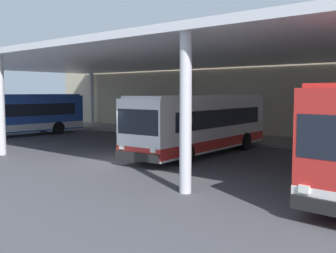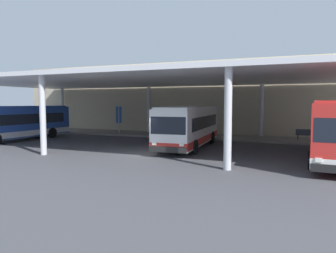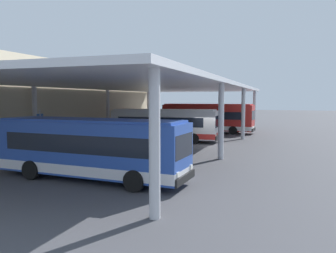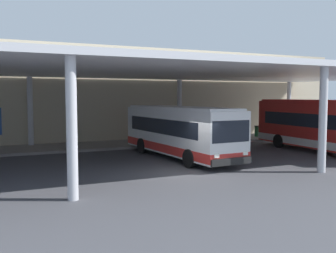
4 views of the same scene
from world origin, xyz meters
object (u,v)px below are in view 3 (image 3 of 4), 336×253
(bus_second_bay, at_px, (164,125))
(bench_waiting, at_px, (135,126))
(bus_nearest_bay, at_px, (90,148))
(trash_bin, at_px, (146,124))
(banner_sign, at_px, (40,128))
(bus_middle_bay, at_px, (207,118))

(bus_second_bay, height_order, bench_waiting, bus_second_bay)
(bus_nearest_bay, relative_size, trash_bin, 10.85)
(bus_second_bay, height_order, banner_sign, banner_sign)
(bus_middle_bay, xyz_separation_m, bench_waiting, (-1.32, 9.28, -1.18))
(bus_second_bay, bearing_deg, bench_waiting, 40.16)
(bus_nearest_bay, xyz_separation_m, bench_waiting, (24.57, 9.01, -0.99))
(trash_bin, relative_size, banner_sign, 0.31)
(bus_second_bay, bearing_deg, bus_middle_bay, -11.88)
(bus_middle_bay, relative_size, banner_sign, 3.58)
(bus_middle_bay, bearing_deg, bus_nearest_bay, 179.39)
(bus_second_bay, distance_m, bench_waiting, 11.22)
(bench_waiting, bearing_deg, bus_middle_bay, -81.93)
(bus_nearest_bay, height_order, bus_second_bay, same)
(bus_second_bay, distance_m, banner_sign, 12.06)
(trash_bin, bearing_deg, banner_sign, -178.65)
(bus_middle_bay, height_order, trash_bin, bus_middle_bay)
(bus_second_bay, bearing_deg, bus_nearest_bay, -173.59)
(bus_nearest_bay, xyz_separation_m, trash_bin, (27.35, 8.64, -0.98))
(bus_middle_bay, distance_m, banner_sign, 21.80)
(bus_second_bay, distance_m, trash_bin, 13.26)
(banner_sign, bearing_deg, bus_middle_bay, -22.68)
(bus_nearest_bay, bearing_deg, trash_bin, 17.54)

